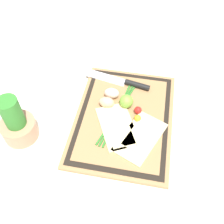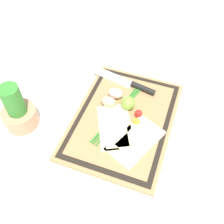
% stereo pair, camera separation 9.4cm
% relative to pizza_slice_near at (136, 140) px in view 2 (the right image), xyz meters
% --- Properties ---
extents(ground_plane, '(6.00, 6.00, 0.00)m').
position_rel_pizza_slice_near_xyz_m(ground_plane, '(0.08, 0.07, -0.02)').
color(ground_plane, silver).
extents(cutting_board, '(0.48, 0.35, 0.02)m').
position_rel_pizza_slice_near_xyz_m(cutting_board, '(0.08, 0.07, -0.01)').
color(cutting_board, '#997047').
rests_on(cutting_board, ground_plane).
extents(pizza_slice_near, '(0.22, 0.18, 0.02)m').
position_rel_pizza_slice_near_xyz_m(pizza_slice_near, '(0.00, 0.00, 0.00)').
color(pizza_slice_near, beige).
rests_on(pizza_slice_near, cutting_board).
extents(pizza_slice_far, '(0.22, 0.18, 0.02)m').
position_rel_pizza_slice_near_xyz_m(pizza_slice_far, '(0.03, 0.08, 0.00)').
color(pizza_slice_far, beige).
rests_on(pizza_slice_far, cutting_board).
extents(knife, '(0.08, 0.27, 0.02)m').
position_rel_pizza_slice_near_xyz_m(knife, '(0.24, 0.08, 0.00)').
color(knife, silver).
rests_on(knife, cutting_board).
extents(egg_brown, '(0.04, 0.06, 0.04)m').
position_rel_pizza_slice_near_xyz_m(egg_brown, '(0.12, 0.14, 0.01)').
color(egg_brown, tan).
rests_on(egg_brown, cutting_board).
extents(egg_pink, '(0.04, 0.06, 0.04)m').
position_rel_pizza_slice_near_xyz_m(egg_pink, '(0.16, 0.13, 0.01)').
color(egg_pink, beige).
rests_on(egg_pink, cutting_board).
extents(lime, '(0.05, 0.05, 0.05)m').
position_rel_pizza_slice_near_xyz_m(lime, '(0.13, 0.07, 0.02)').
color(lime, '#70A838').
rests_on(lime, cutting_board).
extents(cherry_tomato_red, '(0.03, 0.03, 0.03)m').
position_rel_pizza_slice_near_xyz_m(cherry_tomato_red, '(0.10, 0.02, 0.01)').
color(cherry_tomato_red, red).
rests_on(cherry_tomato_red, cutting_board).
extents(cherry_tomato_yellow, '(0.02, 0.02, 0.02)m').
position_rel_pizza_slice_near_xyz_m(cherry_tomato_yellow, '(0.07, 0.02, 0.01)').
color(cherry_tomato_yellow, gold).
rests_on(cherry_tomato_yellow, cutting_board).
extents(scallion_bunch, '(0.32, 0.10, 0.01)m').
position_rel_pizza_slice_near_xyz_m(scallion_bunch, '(0.09, 0.09, -0.00)').
color(scallion_bunch, '#2D7528').
rests_on(scallion_bunch, cutting_board).
extents(herb_pot, '(0.12, 0.12, 0.18)m').
position_rel_pizza_slice_near_xyz_m(herb_pot, '(-0.06, 0.41, 0.04)').
color(herb_pot, '#AD7A5B').
rests_on(herb_pot, ground_plane).
extents(sauce_jar, '(0.07, 0.07, 0.09)m').
position_rel_pizza_slice_near_xyz_m(sauce_jar, '(0.28, 0.37, 0.02)').
color(sauce_jar, silver).
rests_on(sauce_jar, ground_plane).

